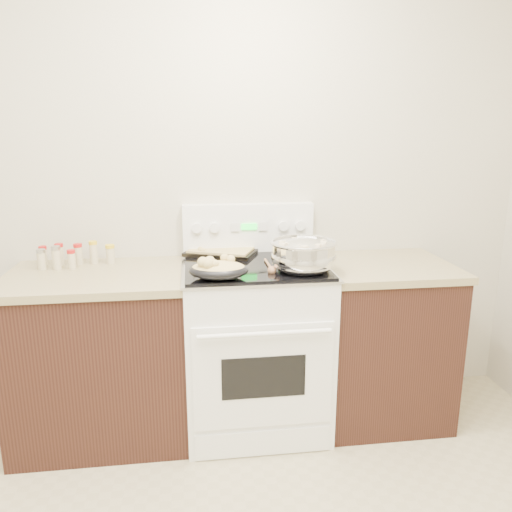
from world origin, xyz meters
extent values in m
cube|color=beige|center=(0.00, 1.77, 1.35)|extent=(4.00, 0.05, 2.70)
cube|color=black|center=(-0.48, 1.43, 0.44)|extent=(0.90, 0.64, 0.88)
cube|color=brown|center=(-0.48, 1.43, 0.90)|extent=(0.93, 0.67, 0.04)
cube|color=black|center=(1.08, 1.43, 0.44)|extent=(0.70, 0.64, 0.88)
cube|color=brown|center=(1.08, 1.43, 0.90)|extent=(0.73, 0.67, 0.04)
cube|color=white|center=(0.35, 1.42, 0.46)|extent=(0.76, 0.66, 0.92)
cube|color=white|center=(0.35, 1.08, 0.45)|extent=(0.70, 0.01, 0.55)
cube|color=black|center=(0.35, 1.08, 0.46)|extent=(0.42, 0.01, 0.22)
cylinder|color=white|center=(0.35, 1.04, 0.70)|extent=(0.65, 0.02, 0.02)
cube|color=white|center=(0.35, 1.09, 0.08)|extent=(0.70, 0.01, 0.14)
cube|color=silver|center=(0.35, 1.42, 0.93)|extent=(0.78, 0.68, 0.01)
cube|color=black|center=(0.35, 1.42, 0.94)|extent=(0.74, 0.64, 0.01)
cube|color=white|center=(0.35, 1.72, 1.08)|extent=(0.76, 0.07, 0.28)
cylinder|color=white|center=(0.05, 1.67, 1.10)|extent=(0.06, 0.02, 0.06)
cylinder|color=white|center=(0.15, 1.67, 1.10)|extent=(0.06, 0.02, 0.06)
cylinder|color=white|center=(0.55, 1.67, 1.10)|extent=(0.06, 0.02, 0.06)
cylinder|color=white|center=(0.65, 1.67, 1.10)|extent=(0.06, 0.02, 0.06)
cube|color=#19E533|center=(0.35, 1.67, 1.10)|extent=(0.09, 0.00, 0.04)
cube|color=silver|center=(0.27, 1.67, 1.10)|extent=(0.05, 0.00, 0.05)
cube|color=silver|center=(0.43, 1.67, 1.10)|extent=(0.05, 0.00, 0.05)
ellipsoid|color=silver|center=(0.58, 1.27, 1.01)|extent=(0.41, 0.41, 0.20)
cylinder|color=silver|center=(0.58, 1.27, 0.95)|extent=(0.18, 0.18, 0.01)
torus|color=silver|center=(0.58, 1.27, 1.09)|extent=(0.34, 0.34, 0.02)
cylinder|color=silver|center=(0.58, 1.27, 1.03)|extent=(0.32, 0.32, 0.11)
cylinder|color=brown|center=(0.58, 1.27, 1.08)|extent=(0.30, 0.30, 0.00)
cube|color=beige|center=(0.59, 1.34, 1.08)|extent=(0.04, 0.04, 0.03)
cube|color=beige|center=(0.59, 1.36, 1.08)|extent=(0.02, 0.02, 0.02)
cube|color=beige|center=(0.69, 1.29, 1.08)|extent=(0.03, 0.03, 0.02)
cube|color=beige|center=(0.52, 1.24, 1.08)|extent=(0.04, 0.04, 0.02)
cube|color=beige|center=(0.47, 1.29, 1.08)|extent=(0.03, 0.03, 0.02)
cube|color=beige|center=(0.50, 1.25, 1.08)|extent=(0.03, 0.03, 0.02)
cube|color=beige|center=(0.55, 1.21, 1.08)|extent=(0.03, 0.03, 0.03)
cube|color=beige|center=(0.49, 1.29, 1.08)|extent=(0.03, 0.03, 0.02)
cube|color=beige|center=(0.64, 1.23, 1.08)|extent=(0.03, 0.03, 0.02)
cube|color=beige|center=(0.67, 1.24, 1.08)|extent=(0.04, 0.04, 0.02)
cube|color=beige|center=(0.53, 1.27, 1.08)|extent=(0.03, 0.03, 0.03)
cube|color=beige|center=(0.46, 1.23, 1.08)|extent=(0.04, 0.04, 0.03)
cube|color=beige|center=(0.62, 1.36, 1.08)|extent=(0.03, 0.03, 0.02)
cube|color=beige|center=(0.63, 1.19, 1.08)|extent=(0.04, 0.04, 0.02)
cube|color=beige|center=(0.55, 1.34, 1.08)|extent=(0.03, 0.03, 0.03)
cube|color=beige|center=(0.56, 1.15, 1.08)|extent=(0.04, 0.04, 0.03)
cube|color=beige|center=(0.66, 1.20, 1.08)|extent=(0.04, 0.04, 0.02)
ellipsoid|color=black|center=(0.14, 1.18, 0.98)|extent=(0.31, 0.24, 0.08)
ellipsoid|color=tan|center=(0.14, 1.18, 1.00)|extent=(0.28, 0.21, 0.06)
sphere|color=tan|center=(0.21, 1.22, 1.03)|extent=(0.04, 0.04, 0.04)
sphere|color=tan|center=(0.10, 1.20, 1.03)|extent=(0.05, 0.05, 0.05)
sphere|color=tan|center=(0.07, 1.15, 1.03)|extent=(0.05, 0.05, 0.05)
sphere|color=tan|center=(0.09, 1.18, 1.03)|extent=(0.04, 0.04, 0.04)
sphere|color=tan|center=(0.09, 1.14, 1.03)|extent=(0.04, 0.04, 0.04)
sphere|color=tan|center=(0.09, 1.14, 1.03)|extent=(0.06, 0.06, 0.06)
sphere|color=tan|center=(0.12, 1.14, 1.03)|extent=(0.04, 0.04, 0.04)
sphere|color=tan|center=(0.18, 1.24, 1.03)|extent=(0.04, 0.04, 0.04)
cube|color=black|center=(0.19, 1.67, 0.95)|extent=(0.46, 0.40, 0.02)
cube|color=tan|center=(0.19, 1.67, 0.97)|extent=(0.41, 0.35, 0.02)
sphere|color=tan|center=(0.10, 1.76, 0.98)|extent=(0.04, 0.04, 0.04)
sphere|color=tan|center=(0.15, 1.70, 0.98)|extent=(0.04, 0.04, 0.04)
sphere|color=tan|center=(0.16, 1.75, 0.98)|extent=(0.04, 0.04, 0.04)
sphere|color=tan|center=(0.07, 1.64, 0.98)|extent=(0.03, 0.03, 0.03)
sphere|color=tan|center=(0.23, 1.75, 0.98)|extent=(0.04, 0.04, 0.04)
sphere|color=tan|center=(0.05, 1.72, 0.98)|extent=(0.04, 0.04, 0.04)
sphere|color=tan|center=(0.08, 1.63, 0.98)|extent=(0.03, 0.03, 0.03)
sphere|color=tan|center=(0.26, 1.71, 0.98)|extent=(0.04, 0.04, 0.04)
sphere|color=tan|center=(0.18, 1.74, 0.98)|extent=(0.04, 0.04, 0.04)
sphere|color=tan|center=(0.21, 1.73, 0.98)|extent=(0.04, 0.04, 0.04)
cylinder|color=#A4704B|center=(0.42, 1.35, 0.95)|extent=(0.02, 0.24, 0.01)
sphere|color=#A4704B|center=(0.41, 1.24, 0.96)|extent=(0.04, 0.04, 0.04)
sphere|color=#92C6DB|center=(0.68, 1.38, 0.98)|extent=(0.09, 0.09, 0.09)
cylinder|color=#92C6DB|center=(0.73, 1.47, 1.00)|extent=(0.15, 0.26, 0.08)
cylinder|color=#BFB28C|center=(-0.79, 1.64, 0.96)|extent=(0.04, 0.04, 0.09)
cylinder|color=#B21414|center=(-0.79, 1.64, 1.02)|extent=(0.04, 0.04, 0.02)
cylinder|color=#BFB28C|center=(-0.70, 1.62, 0.97)|extent=(0.04, 0.04, 0.10)
cylinder|color=#B21414|center=(-0.70, 1.62, 1.03)|extent=(0.05, 0.05, 0.02)
cylinder|color=#BFB28C|center=(-0.60, 1.63, 0.97)|extent=(0.04, 0.04, 0.10)
cylinder|color=#B21414|center=(-0.60, 1.63, 1.03)|extent=(0.05, 0.05, 0.02)
cylinder|color=#BFB28C|center=(-0.52, 1.63, 0.97)|extent=(0.04, 0.04, 0.11)
cylinder|color=gold|center=(-0.52, 1.63, 1.04)|extent=(0.04, 0.04, 0.02)
cylinder|color=#BFB28C|center=(-0.43, 1.63, 0.96)|extent=(0.05, 0.05, 0.09)
cylinder|color=gold|center=(-0.43, 1.63, 1.02)|extent=(0.05, 0.05, 0.02)
cylinder|color=#BFB28C|center=(-0.77, 1.54, 0.97)|extent=(0.05, 0.05, 0.09)
cylinder|color=#B2B2B7|center=(-0.77, 1.54, 1.02)|extent=(0.05, 0.05, 0.02)
cylinder|color=#BFB28C|center=(-0.69, 1.53, 0.97)|extent=(0.05, 0.05, 0.11)
cylinder|color=#B2B2B7|center=(-0.69, 1.53, 1.04)|extent=(0.05, 0.05, 0.02)
cylinder|color=#BFB28C|center=(-0.62, 1.54, 0.96)|extent=(0.04, 0.04, 0.09)
cylinder|color=#B21414|center=(-0.62, 1.54, 1.01)|extent=(0.04, 0.04, 0.02)
camera|label=1|loc=(0.02, -1.13, 1.64)|focal=35.00mm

